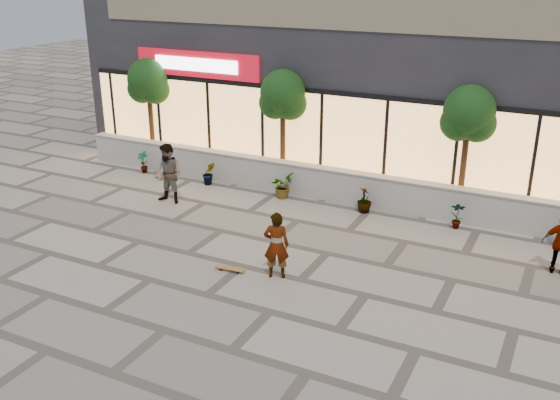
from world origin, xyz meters
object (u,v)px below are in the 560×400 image
at_px(skater_left, 169,174).
at_px(tree_mideast, 469,117).
at_px(tree_west, 148,84).
at_px(skater_center, 276,245).
at_px(skateboard_left, 163,177).
at_px(tree_midwest, 283,98).
at_px(skateboard_center, 230,268).

bearing_deg(skater_left, tree_mideast, 21.10).
bearing_deg(tree_mideast, tree_west, 180.00).
relative_size(skater_center, skateboard_left, 2.34).
xyz_separation_m(tree_midwest, skater_left, (-2.37, -3.25, -2.03)).
bearing_deg(tree_west, skater_left, -46.09).
height_order(tree_midwest, skateboard_left, tree_midwest).
height_order(tree_midwest, skateboard_center, tree_midwest).
distance_m(skater_center, skateboard_center, 1.41).
bearing_deg(skateboard_center, skater_left, 136.92).
bearing_deg(skater_center, skateboard_center, -8.71).
bearing_deg(skater_left, skateboard_left, 132.65).
relative_size(skater_center, skater_left, 0.88).
bearing_deg(skateboard_center, tree_west, 133.09).
bearing_deg(tree_mideast, tree_midwest, 180.00).
height_order(tree_midwest, skater_left, tree_midwest).
xyz_separation_m(tree_west, skateboard_left, (1.51, -1.50, -2.91)).
height_order(skater_center, skateboard_center, skater_center).
bearing_deg(skateboard_center, tree_mideast, 51.27).
xyz_separation_m(skater_center, skateboard_left, (-6.88, 4.68, -0.77)).
bearing_deg(skateboard_center, tree_midwest, 99.86).
relative_size(skater_left, skateboard_center, 2.45).
xyz_separation_m(tree_midwest, tree_mideast, (6.00, 0.00, 0.00)).
bearing_deg(skateboard_left, tree_mideast, 17.14).
distance_m(skater_left, skateboard_center, 5.28).
height_order(tree_midwest, tree_mideast, same).
relative_size(tree_midwest, skater_left, 2.05).
bearing_deg(tree_midwest, skateboard_center, -74.90).
distance_m(tree_mideast, skater_center, 7.24).
bearing_deg(tree_mideast, skateboard_left, -171.46).
bearing_deg(tree_west, tree_mideast, 0.00).
relative_size(tree_mideast, skateboard_left, 5.43).
relative_size(tree_midwest, skateboard_center, 5.02).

